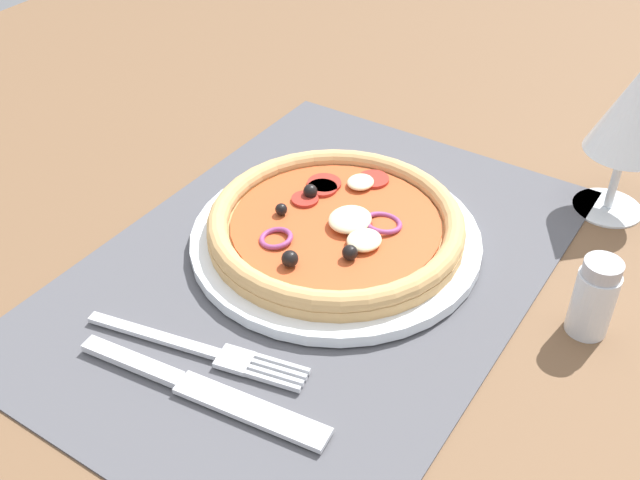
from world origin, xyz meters
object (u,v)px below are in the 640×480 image
at_px(fork, 206,351).
at_px(wine_glass, 634,114).
at_px(pizza, 337,224).
at_px(pepper_shaker, 594,298).
at_px(plate, 337,239).
at_px(knife, 202,390).

xyz_separation_m(fork, wine_glass, (-0.35, 0.19, 0.09)).
xyz_separation_m(pizza, pepper_shaker, (-0.02, 0.22, 0.01)).
bearing_deg(fork, wine_glass, 49.46).
bearing_deg(plate, pepper_shaker, 95.09).
bearing_deg(pepper_shaker, fork, -51.14).
xyz_separation_m(plate, knife, (0.19, 0.01, -0.00)).
relative_size(plate, knife, 1.26).
relative_size(plate, fork, 1.41).
distance_m(pizza, wine_glass, 0.27).
relative_size(fork, wine_glass, 1.20).
height_order(plate, pizza, pizza).
relative_size(fork, pepper_shaker, 2.68).
xyz_separation_m(pizza, fork, (0.16, -0.01, -0.02)).
bearing_deg(pepper_shaker, knife, -43.84).
bearing_deg(pizza, plate, -24.46).
bearing_deg(knife, plate, 86.33).
xyz_separation_m(plate, fork, (0.16, -0.01, -0.00)).
relative_size(pizza, pepper_shaker, 3.31).
xyz_separation_m(pizza, wine_glass, (-0.19, 0.18, 0.08)).
bearing_deg(plate, fork, -4.03).
xyz_separation_m(knife, wine_glass, (-0.38, 0.17, 0.09)).
xyz_separation_m(pizza, knife, (0.19, 0.01, -0.02)).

